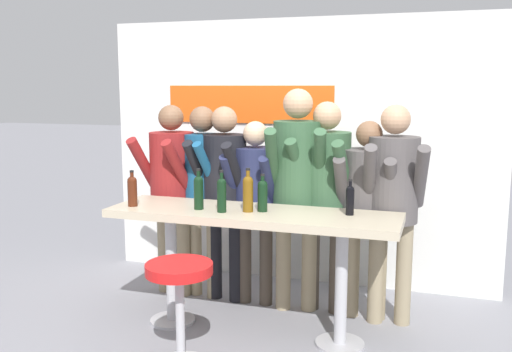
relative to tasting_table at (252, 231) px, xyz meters
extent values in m
plane|color=gray|center=(0.00, 0.00, -0.81)|extent=(40.00, 40.00, 0.00)
cube|color=silver|center=(0.00, 1.36, 0.44)|extent=(3.78, 0.10, 2.51)
cube|color=#DB5114|center=(-0.47, 1.30, 0.90)|extent=(1.66, 0.02, 0.36)
cube|color=beige|center=(0.00, 0.00, 0.12)|extent=(2.18, 0.61, 0.06)
cylinder|color=#B2B2B7|center=(-0.68, 0.00, -0.33)|extent=(0.09, 0.09, 0.90)
cylinder|color=#B2B2B7|center=(-0.68, 0.00, -0.80)|extent=(0.36, 0.36, 0.02)
cylinder|color=#B2B2B7|center=(0.68, 0.00, -0.33)|extent=(0.09, 0.09, 0.90)
cylinder|color=#B2B2B7|center=(0.68, 0.00, -0.80)|extent=(0.36, 0.36, 0.02)
cylinder|color=#B2B2B7|center=(-0.27, -0.70, -0.45)|extent=(0.06, 0.06, 0.68)
cylinder|color=red|center=(-0.27, -0.70, -0.10)|extent=(0.44, 0.44, 0.07)
cylinder|color=gray|center=(-1.06, 0.63, -0.40)|extent=(0.13, 0.13, 0.82)
cylinder|color=gray|center=(-0.85, 0.58, -0.40)|extent=(0.13, 0.13, 0.82)
cylinder|color=maroon|center=(-0.96, 0.60, 0.34)|extent=(0.46, 0.46, 0.65)
sphere|color=brown|center=(-0.96, 0.60, 0.80)|extent=(0.22, 0.22, 0.22)
cylinder|color=maroon|center=(-1.17, 0.48, 0.39)|extent=(0.17, 0.41, 0.51)
cylinder|color=maroon|center=(-0.80, 0.41, 0.39)|extent=(0.17, 0.41, 0.51)
cylinder|color=gray|center=(-0.75, 0.63, -0.40)|extent=(0.10, 0.10, 0.82)
cylinder|color=gray|center=(-0.57, 0.60, -0.40)|extent=(0.10, 0.10, 0.82)
cylinder|color=#19517A|center=(-0.66, 0.61, 0.34)|extent=(0.38, 0.38, 0.65)
sphere|color=brown|center=(-0.66, 0.61, 0.79)|extent=(0.22, 0.22, 0.22)
cylinder|color=#19517A|center=(-0.84, 0.49, 0.38)|extent=(0.15, 0.39, 0.50)
cylinder|color=#19517A|center=(-0.54, 0.43, 0.38)|extent=(0.15, 0.39, 0.50)
cylinder|color=black|center=(-0.55, 0.60, -0.40)|extent=(0.12, 0.12, 0.82)
cylinder|color=black|center=(-0.35, 0.58, -0.40)|extent=(0.12, 0.12, 0.82)
cylinder|color=black|center=(-0.45, 0.59, 0.34)|extent=(0.41, 0.41, 0.65)
sphere|color=#9E7556|center=(-0.45, 0.59, 0.79)|extent=(0.22, 0.22, 0.22)
cylinder|color=black|center=(-0.64, 0.45, 0.38)|extent=(0.13, 0.40, 0.50)
cylinder|color=black|center=(-0.29, 0.42, 0.38)|extent=(0.13, 0.40, 0.50)
cylinder|color=#473D33|center=(-0.27, 0.59, -0.43)|extent=(0.11, 0.11, 0.76)
cylinder|color=#473D33|center=(-0.07, 0.59, -0.43)|extent=(0.11, 0.11, 0.76)
cylinder|color=#23284C|center=(-0.17, 0.59, 0.26)|extent=(0.35, 0.35, 0.60)
sphere|color=#D6AD89|center=(-0.17, 0.59, 0.68)|extent=(0.21, 0.21, 0.21)
cylinder|color=#23284C|center=(-0.34, 0.45, 0.30)|extent=(0.09, 0.36, 0.47)
cylinder|color=#23284C|center=(-0.01, 0.44, 0.30)|extent=(0.09, 0.36, 0.47)
cylinder|color=gray|center=(0.09, 0.55, -0.36)|extent=(0.13, 0.13, 0.89)
cylinder|color=gray|center=(0.31, 0.59, -0.36)|extent=(0.13, 0.13, 0.89)
cylinder|color=#335638|center=(0.20, 0.57, 0.44)|extent=(0.46, 0.46, 0.71)
sphere|color=tan|center=(0.20, 0.57, 0.93)|extent=(0.24, 0.24, 0.24)
cylinder|color=#335638|center=(0.05, 0.36, 0.49)|extent=(0.17, 0.43, 0.55)
cylinder|color=#335638|center=(0.42, 0.43, 0.49)|extent=(0.17, 0.43, 0.55)
cylinder|color=#473D33|center=(0.32, 0.63, -0.39)|extent=(0.13, 0.13, 0.84)
cylinder|color=#473D33|center=(0.54, 0.60, -0.39)|extent=(0.13, 0.13, 0.84)
cylinder|color=#335638|center=(0.43, 0.62, 0.37)|extent=(0.44, 0.44, 0.67)
sphere|color=tan|center=(0.43, 0.62, 0.84)|extent=(0.23, 0.23, 0.23)
cylinder|color=#335638|center=(0.22, 0.48, 0.42)|extent=(0.14, 0.41, 0.52)
cylinder|color=#335638|center=(0.60, 0.43, 0.42)|extent=(0.14, 0.41, 0.52)
cylinder|color=gray|center=(0.67, 0.58, -0.42)|extent=(0.13, 0.13, 0.77)
cylinder|color=gray|center=(0.88, 0.58, -0.42)|extent=(0.13, 0.13, 0.77)
cylinder|color=#514C4C|center=(0.77, 0.58, 0.27)|extent=(0.40, 0.40, 0.61)
sphere|color=brown|center=(0.77, 0.58, 0.70)|extent=(0.21, 0.21, 0.21)
cylinder|color=#514C4C|center=(0.59, 0.43, 0.32)|extent=(0.10, 0.38, 0.48)
cylinder|color=#514C4C|center=(0.96, 0.44, 0.32)|extent=(0.10, 0.38, 0.48)
cylinder|color=gray|center=(0.87, 0.51, -0.39)|extent=(0.12, 0.12, 0.84)
cylinder|color=gray|center=(1.08, 0.54, -0.39)|extent=(0.12, 0.12, 0.84)
cylinder|color=#514C4C|center=(0.98, 0.52, 0.36)|extent=(0.44, 0.44, 0.66)
sphere|color=tan|center=(0.98, 0.52, 0.82)|extent=(0.23, 0.23, 0.23)
cylinder|color=#514C4C|center=(0.81, 0.34, 0.41)|extent=(0.15, 0.41, 0.51)
cylinder|color=#514C4C|center=(1.18, 0.39, 0.41)|extent=(0.15, 0.41, 0.51)
cylinder|color=#4C1E0F|center=(-0.93, -0.12, 0.25)|extent=(0.07, 0.07, 0.20)
sphere|color=#4C1E0F|center=(-0.93, -0.12, 0.35)|extent=(0.07, 0.07, 0.07)
cylinder|color=#4C1E0F|center=(-0.93, -0.12, 0.38)|extent=(0.03, 0.03, 0.07)
cylinder|color=black|center=(-0.93, -0.12, 0.42)|extent=(0.03, 0.03, 0.01)
cylinder|color=black|center=(-0.20, -0.10, 0.26)|extent=(0.07, 0.07, 0.22)
sphere|color=black|center=(-0.20, -0.10, 0.37)|extent=(0.07, 0.07, 0.07)
cylinder|color=black|center=(-0.20, -0.10, 0.41)|extent=(0.03, 0.03, 0.08)
cylinder|color=black|center=(-0.20, -0.10, 0.46)|extent=(0.03, 0.03, 0.02)
cylinder|color=black|center=(0.71, 0.10, 0.24)|extent=(0.06, 0.06, 0.18)
sphere|color=black|center=(0.71, 0.10, 0.33)|extent=(0.06, 0.06, 0.06)
cylinder|color=black|center=(0.71, 0.10, 0.37)|extent=(0.02, 0.02, 0.06)
cylinder|color=black|center=(0.71, 0.10, 0.41)|extent=(0.03, 0.03, 0.01)
cylinder|color=brown|center=(-0.02, -0.03, 0.27)|extent=(0.08, 0.08, 0.23)
sphere|color=brown|center=(-0.02, -0.03, 0.38)|extent=(0.08, 0.08, 0.08)
cylinder|color=brown|center=(-0.02, -0.03, 0.42)|extent=(0.03, 0.03, 0.08)
cylinder|color=black|center=(-0.02, -0.03, 0.47)|extent=(0.03, 0.03, 0.02)
cylinder|color=black|center=(0.08, 0.01, 0.25)|extent=(0.07, 0.07, 0.20)
sphere|color=black|center=(0.08, 0.01, 0.35)|extent=(0.07, 0.07, 0.07)
cylinder|color=black|center=(0.08, 0.01, 0.38)|extent=(0.03, 0.03, 0.07)
cylinder|color=black|center=(0.08, 0.01, 0.43)|extent=(0.03, 0.03, 0.01)
cylinder|color=black|center=(-0.40, -0.06, 0.26)|extent=(0.07, 0.07, 0.22)
sphere|color=black|center=(-0.40, -0.06, 0.37)|extent=(0.07, 0.07, 0.07)
cylinder|color=black|center=(-0.40, -0.06, 0.41)|extent=(0.03, 0.03, 0.08)
cylinder|color=black|center=(-0.40, -0.06, 0.45)|extent=(0.03, 0.03, 0.02)
camera|label=1|loc=(1.32, -3.93, 1.07)|focal=40.00mm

